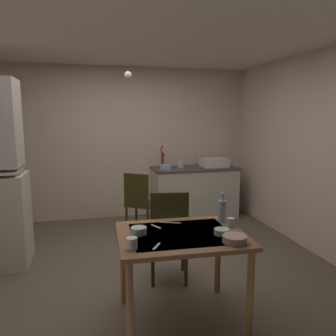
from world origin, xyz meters
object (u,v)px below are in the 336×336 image
chair_by_counter (140,201)px  chair_far_side (169,236)px  dining_table (181,245)px  hand_pump (162,158)px  sink_basin (214,162)px  mug_dark (132,243)px  serving_bowl_wide (222,232)px  glass_bottle (222,210)px  mixing_bowl_counter (166,167)px

chair_by_counter → chair_far_side: bearing=-87.8°
chair_far_side → chair_by_counter: bearing=92.2°
dining_table → chair_by_counter: (-0.00, 2.19, -0.18)m
dining_table → chair_far_side: (0.06, 0.64, -0.16)m
hand_pump → chair_far_side: (-0.43, -2.17, -0.52)m
sink_basin → mug_dark: bearing=-121.6°
sink_basin → serving_bowl_wide: bearing=-110.7°
glass_bottle → dining_table: bearing=-156.1°
chair_by_counter → glass_bottle: (0.45, -1.99, 0.40)m
hand_pump → glass_bottle: 2.62m
mixing_bowl_counter → chair_far_side: size_ratio=0.21×
chair_by_counter → glass_bottle: bearing=-77.2°
mug_dark → chair_by_counter: bearing=79.7°
dining_table → serving_bowl_wide: size_ratio=8.74×
hand_pump → dining_table: size_ratio=0.36×
chair_far_side → glass_bottle: size_ratio=3.66×
dining_table → chair_far_side: bearing=84.9°
serving_bowl_wide → glass_bottle: (0.13, 0.30, 0.09)m
hand_pump → glass_bottle: hand_pump is taller
hand_pump → mug_dark: bearing=-107.0°
chair_far_side → serving_bowl_wide: size_ratio=8.01×
sink_basin → chair_by_counter: size_ratio=0.48×
sink_basin → chair_by_counter: bearing=-157.5°
hand_pump → serving_bowl_wide: (-0.17, -2.92, -0.24)m
dining_table → mug_dark: size_ratio=12.75×
mixing_bowl_counter → mug_dark: bearing=-108.2°
chair_far_side → serving_bowl_wide: 0.84m
mug_dark → dining_table: bearing=27.0°
sink_basin → glass_bottle: bearing=-110.3°
sink_basin → mug_dark: (-1.84, -2.99, -0.13)m
mug_dark → sink_basin: bearing=58.4°
mixing_bowl_counter → mug_dark: (-0.97, -2.94, -0.09)m
chair_by_counter → mug_dark: 2.47m
hand_pump → serving_bowl_wide: 2.93m
sink_basin → serving_bowl_wide: (-1.08, -2.87, -0.15)m
sink_basin → mixing_bowl_counter: size_ratio=2.12×
dining_table → chair_far_side: 0.66m
sink_basin → hand_pump: (-0.91, 0.05, 0.09)m
sink_basin → mug_dark: 3.52m
mixing_bowl_counter → sink_basin: bearing=3.3°
hand_pump → mug_dark: size_ratio=4.60×
glass_bottle → hand_pump: bearing=89.1°
hand_pump → glass_bottle: size_ratio=1.44×
mixing_bowl_counter → mug_dark: mixing_bowl_counter is taller
hand_pump → mixing_bowl_counter: size_ratio=1.88×
hand_pump → mug_dark: 3.18m
glass_bottle → mixing_bowl_counter: bearing=88.2°
sink_basin → glass_bottle: size_ratio=1.63×
sink_basin → serving_bowl_wide: sink_basin is taller
chair_by_counter → mug_dark: bearing=-100.3°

